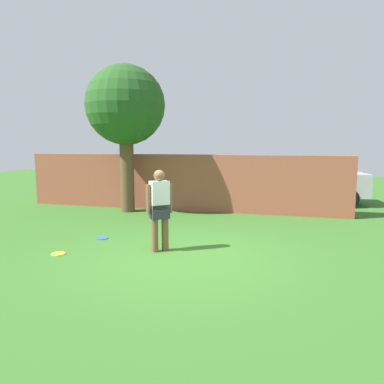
% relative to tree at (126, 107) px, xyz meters
% --- Properties ---
extents(ground_plane, '(40.00, 40.00, 0.00)m').
position_rel_tree_xyz_m(ground_plane, '(2.97, -3.98, -3.25)').
color(ground_plane, '#336623').
extents(brick_wall, '(10.60, 0.50, 1.80)m').
position_rel_tree_xyz_m(brick_wall, '(1.47, 0.78, -2.35)').
color(brick_wall, brown).
rests_on(brick_wall, ground).
extents(tree, '(2.44, 2.44, 4.54)m').
position_rel_tree_xyz_m(tree, '(0.00, 0.00, 0.00)').
color(tree, brown).
rests_on(tree, ground).
extents(person, '(0.43, 0.40, 1.62)m').
position_rel_tree_xyz_m(person, '(2.47, -3.76, -2.35)').
color(person, brown).
rests_on(person, ground).
extents(car, '(4.38, 2.32, 1.72)m').
position_rel_tree_xyz_m(car, '(5.44, 3.17, -2.39)').
color(car, '#B7B7BC').
rests_on(car, ground).
extents(frisbee_yellow, '(0.27, 0.27, 0.02)m').
position_rel_tree_xyz_m(frisbee_yellow, '(0.65, -4.48, -3.24)').
color(frisbee_yellow, yellow).
rests_on(frisbee_yellow, ground).
extents(frisbee_blue, '(0.27, 0.27, 0.02)m').
position_rel_tree_xyz_m(frisbee_blue, '(0.88, -3.23, -3.24)').
color(frisbee_blue, blue).
rests_on(frisbee_blue, ground).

